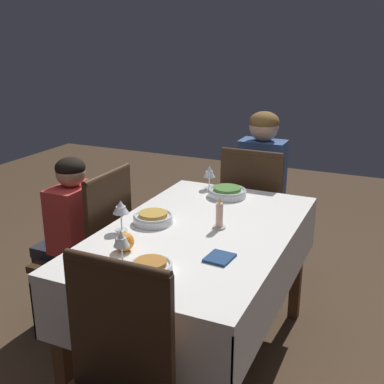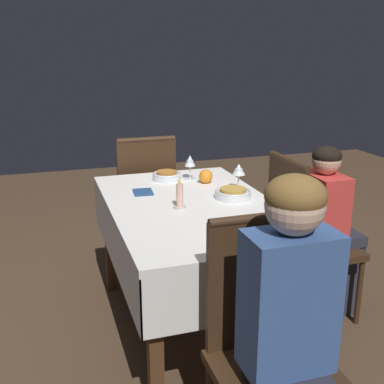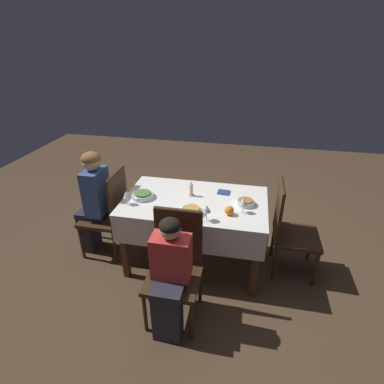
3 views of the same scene
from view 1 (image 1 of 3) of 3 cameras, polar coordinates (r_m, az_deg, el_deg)
ground_plane at (r=2.71m, az=0.79°, el=-19.40°), size 8.00×8.00×0.00m
dining_table at (r=2.36m, az=0.86°, el=-6.73°), size 1.40×0.86×0.76m
chair_west at (r=3.22m, az=7.45°, el=-2.50°), size 0.44×0.44×0.98m
chair_south at (r=2.75m, az=-11.62°, el=-6.50°), size 0.44×0.44×0.98m
person_adult_denim at (r=3.33m, az=8.39°, el=0.81°), size 0.34×0.30×1.18m
person_child_red at (r=2.84m, az=-14.57°, el=-5.00°), size 0.30×0.33×1.03m
bowl_west at (r=2.78m, az=4.19°, el=0.00°), size 0.22×0.22×0.06m
wine_glass_west at (r=2.90m, az=2.07°, el=2.36°), size 0.07×0.07×0.14m
bowl_south at (r=2.39m, az=-4.62°, el=-3.07°), size 0.20×0.20×0.06m
wine_glass_south at (r=2.29m, az=-8.44°, el=-1.88°), size 0.08×0.08×0.15m
bowl_east at (r=1.91m, az=-4.91°, el=-8.89°), size 0.17×0.17×0.06m
wine_glass_east at (r=1.96m, az=-8.37°, el=-5.65°), size 0.07×0.07×0.15m
candle_centerpiece at (r=2.32m, az=3.26°, el=-2.99°), size 0.06×0.06×0.15m
orange_fruit at (r=2.11m, az=-7.99°, el=-5.84°), size 0.08×0.08×0.08m
napkin_red_folded at (r=2.03m, az=3.28°, el=-7.79°), size 0.13×0.11×0.01m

